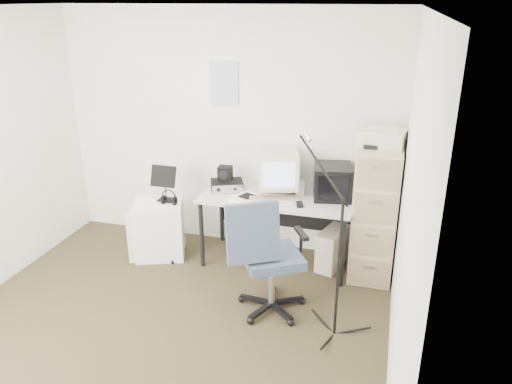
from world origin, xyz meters
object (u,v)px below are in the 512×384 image
(side_cart, at_px, (159,229))
(filing_cabinet, at_px, (375,212))
(office_chair, at_px, (272,255))
(desk, at_px, (277,229))

(side_cart, bearing_deg, filing_cabinet, -13.89)
(filing_cabinet, relative_size, office_chair, 1.22)
(side_cart, bearing_deg, office_chair, -45.20)
(desk, xyz_separation_m, side_cart, (-1.21, -0.21, -0.06))
(filing_cabinet, xyz_separation_m, side_cart, (-2.16, -0.24, -0.35))
(filing_cabinet, bearing_deg, office_chair, -132.14)
(desk, height_order, side_cart, desk)
(desk, distance_m, office_chair, 0.88)
(filing_cabinet, xyz_separation_m, office_chair, (-0.79, -0.88, -0.12))
(filing_cabinet, distance_m, side_cart, 2.20)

